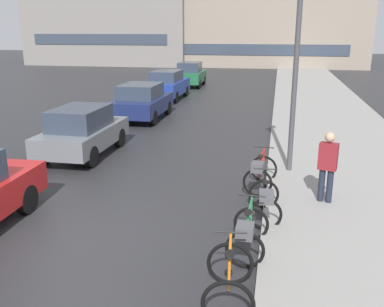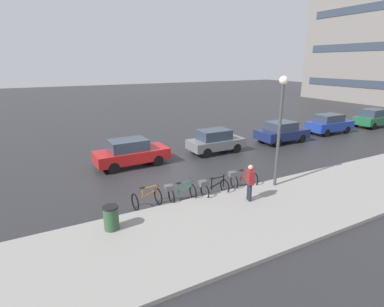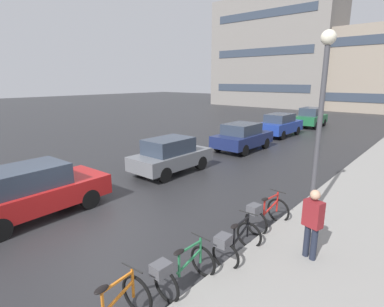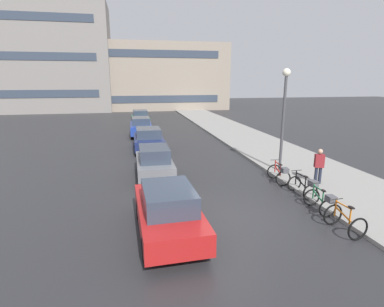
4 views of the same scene
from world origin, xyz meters
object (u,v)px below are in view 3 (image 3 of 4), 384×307
object	(u,v)px
car_blue	(280,125)
pedestrian	(312,223)
car_navy	(242,137)
bicycle_farthest	(265,214)
bicycle_third	(235,242)
bicycle_second	(180,270)
car_red	(33,191)
car_green	(311,117)
streetlamp	(322,101)
car_grey	(170,155)

from	to	relation	value
car_blue	pedestrian	world-z (taller)	pedestrian
car_navy	car_blue	distance (m)	5.77
bicycle_farthest	car_blue	bearing A→B (deg)	113.36
bicycle_third	car_navy	xyz separation A→B (m)	(-5.84, 9.82, 0.32)
bicycle_farthest	bicycle_second	bearing A→B (deg)	-91.05
bicycle_farthest	car_red	bearing A→B (deg)	-146.87
bicycle_third	bicycle_second	bearing A→B (deg)	-99.10
car_red	car_green	distance (m)	23.49
car_green	bicycle_third	bearing A→B (deg)	-74.40
streetlamp	car_navy	bearing A→B (deg)	134.20
bicycle_farthest	car_red	xyz separation A→B (m)	(-5.74, -3.75, 0.31)
car_blue	pedestrian	size ratio (longest dim) A/B	2.32
car_red	car_grey	bearing A→B (deg)	89.74
car_red	streetlamp	world-z (taller)	streetlamp
car_blue	streetlamp	xyz separation A→B (m)	(6.71, -12.35, 2.65)
car_navy	car_green	distance (m)	11.71
car_grey	car_blue	bearing A→B (deg)	91.19
car_blue	streetlamp	world-z (taller)	streetlamp
bicycle_third	pedestrian	world-z (taller)	pedestrian
car_grey	car_green	bearing A→B (deg)	90.35
bicycle_third	car_red	bearing A→B (deg)	-161.74
car_navy	streetlamp	size ratio (longest dim) A/B	0.75
bicycle_third	pedestrian	xyz separation A→B (m)	(1.31, 1.06, 0.51)
bicycle_second	streetlamp	size ratio (longest dim) A/B	0.26
car_navy	streetlamp	bearing A→B (deg)	-45.80
car_navy	pedestrian	xyz separation A→B (m)	(7.15, -8.76, 0.19)
bicycle_second	car_blue	size ratio (longest dim) A/B	0.34
car_grey	car_navy	bearing A→B (deg)	89.37
car_navy	car_blue	bearing A→B (deg)	93.05
car_red	pedestrian	xyz separation A→B (m)	(7.24, 3.02, 0.20)
bicycle_farthest	car_green	size ratio (longest dim) A/B	0.39
bicycle_farthest	car_blue	distance (m)	15.03
car_green	pedestrian	xyz separation A→B (m)	(7.33, -20.47, 0.15)
car_green	bicycle_second	bearing A→B (deg)	-75.97
bicycle_second	car_green	bearing A→B (deg)	104.03
pedestrian	bicycle_farthest	bearing A→B (deg)	154.11
bicycle_second	bicycle_third	world-z (taller)	bicycle_third
car_green	streetlamp	world-z (taller)	streetlamp
bicycle_farthest	car_navy	bearing A→B (deg)	125.14
car_blue	car_green	world-z (taller)	car_green
bicycle_second	car_red	bearing A→B (deg)	-175.87
car_navy	car_green	size ratio (longest dim) A/B	1.05
car_blue	car_green	xyz separation A→B (m)	(0.13, 5.94, 0.01)
car_green	pedestrian	size ratio (longest dim) A/B	2.16
bicycle_farthest	car_grey	world-z (taller)	car_grey
car_red	bicycle_second	bearing A→B (deg)	4.13
bicycle_second	car_navy	world-z (taller)	car_navy
bicycle_second	bicycle_farthest	size ratio (longest dim) A/B	0.93
bicycle_third	car_red	size ratio (longest dim) A/B	0.34
pedestrian	streetlamp	distance (m)	3.39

